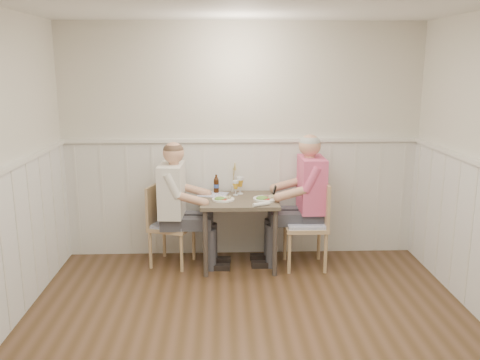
{
  "coord_description": "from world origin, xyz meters",
  "views": [
    {
      "loc": [
        -0.23,
        -3.37,
        2.14
      ],
      "look_at": [
        -0.04,
        1.64,
        1.0
      ],
      "focal_mm": 38.0,
      "sensor_mm": 36.0,
      "label": 1
    }
  ],
  "objects_px": {
    "chair_left": "(167,222)",
    "grass_vase": "(233,178)",
    "man_in_pink": "(307,210)",
    "beer_bottle": "(216,185)",
    "dining_table": "(239,209)",
    "diner_cream": "(176,215)",
    "chair_right": "(311,221)"
  },
  "relations": [
    {
      "from": "beer_bottle",
      "to": "man_in_pink",
      "type": "bearing_deg",
      "value": -13.11
    },
    {
      "from": "chair_left",
      "to": "grass_vase",
      "type": "relative_size",
      "value": 2.55
    },
    {
      "from": "beer_bottle",
      "to": "grass_vase",
      "type": "xyz_separation_m",
      "value": [
        0.18,
        0.05,
        0.06
      ]
    },
    {
      "from": "chair_left",
      "to": "man_in_pink",
      "type": "xyz_separation_m",
      "value": [
        1.51,
        -0.04,
        0.13
      ]
    },
    {
      "from": "beer_bottle",
      "to": "dining_table",
      "type": "bearing_deg",
      "value": -46.75
    },
    {
      "from": "man_in_pink",
      "to": "diner_cream",
      "type": "relative_size",
      "value": 1.05
    },
    {
      "from": "chair_left",
      "to": "diner_cream",
      "type": "xyz_separation_m",
      "value": [
        0.11,
        -0.08,
        0.1
      ]
    },
    {
      "from": "diner_cream",
      "to": "grass_vase",
      "type": "relative_size",
      "value": 3.99
    },
    {
      "from": "beer_bottle",
      "to": "grass_vase",
      "type": "distance_m",
      "value": 0.2
    },
    {
      "from": "beer_bottle",
      "to": "grass_vase",
      "type": "bearing_deg",
      "value": 14.78
    },
    {
      "from": "dining_table",
      "to": "chair_left",
      "type": "relative_size",
      "value": 0.92
    },
    {
      "from": "diner_cream",
      "to": "beer_bottle",
      "type": "xyz_separation_m",
      "value": [
        0.43,
        0.26,
        0.26
      ]
    },
    {
      "from": "man_in_pink",
      "to": "chair_left",
      "type": "bearing_deg",
      "value": 178.41
    },
    {
      "from": "man_in_pink",
      "to": "beer_bottle",
      "type": "xyz_separation_m",
      "value": [
        -0.98,
        0.23,
        0.23
      ]
    },
    {
      "from": "grass_vase",
      "to": "diner_cream",
      "type": "bearing_deg",
      "value": -152.98
    },
    {
      "from": "beer_bottle",
      "to": "grass_vase",
      "type": "height_order",
      "value": "grass_vase"
    },
    {
      "from": "dining_table",
      "to": "chair_right",
      "type": "distance_m",
      "value": 0.78
    },
    {
      "from": "dining_table",
      "to": "diner_cream",
      "type": "bearing_deg",
      "value": -179.95
    },
    {
      "from": "chair_right",
      "to": "chair_left",
      "type": "xyz_separation_m",
      "value": [
        -1.54,
        0.13,
        -0.03
      ]
    },
    {
      "from": "diner_cream",
      "to": "beer_bottle",
      "type": "height_order",
      "value": "diner_cream"
    },
    {
      "from": "chair_left",
      "to": "grass_vase",
      "type": "bearing_deg",
      "value": 18.0
    },
    {
      "from": "dining_table",
      "to": "man_in_pink",
      "type": "height_order",
      "value": "man_in_pink"
    },
    {
      "from": "chair_right",
      "to": "grass_vase",
      "type": "height_order",
      "value": "grass_vase"
    },
    {
      "from": "chair_left",
      "to": "chair_right",
      "type": "bearing_deg",
      "value": -4.97
    },
    {
      "from": "chair_left",
      "to": "man_in_pink",
      "type": "relative_size",
      "value": 0.61
    },
    {
      "from": "dining_table",
      "to": "diner_cream",
      "type": "xyz_separation_m",
      "value": [
        -0.67,
        -0.0,
        -0.06
      ]
    },
    {
      "from": "dining_table",
      "to": "chair_left",
      "type": "distance_m",
      "value": 0.8
    },
    {
      "from": "diner_cream",
      "to": "dining_table",
      "type": "bearing_deg",
      "value": 0.05
    },
    {
      "from": "man_in_pink",
      "to": "beer_bottle",
      "type": "bearing_deg",
      "value": 166.89
    },
    {
      "from": "grass_vase",
      "to": "dining_table",
      "type": "bearing_deg",
      "value": -78.64
    },
    {
      "from": "man_in_pink",
      "to": "diner_cream",
      "type": "bearing_deg",
      "value": -178.57
    },
    {
      "from": "dining_table",
      "to": "grass_vase",
      "type": "relative_size",
      "value": 2.34
    }
  ]
}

